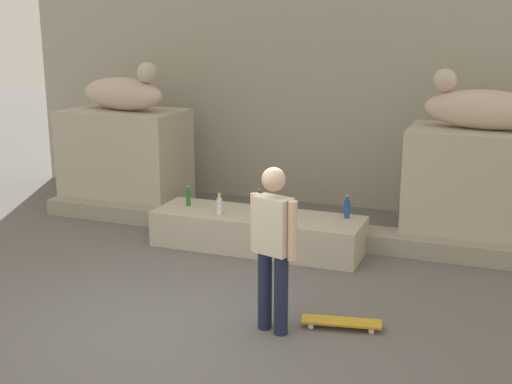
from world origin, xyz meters
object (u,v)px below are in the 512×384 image
(statue_reclining_left, at_px, (124,92))
(skateboard, at_px, (341,322))
(bottle_clear, at_px, (219,206))
(bottle_brown, at_px, (259,200))
(statue_reclining_right, at_px, (482,108))
(skater, at_px, (273,243))
(bottle_green, at_px, (188,198))
(bottle_blue, at_px, (347,208))

(statue_reclining_left, height_order, skateboard, statue_reclining_left)
(statue_reclining_left, distance_m, bottle_clear, 2.90)
(bottle_brown, height_order, bottle_clear, bottle_clear)
(statue_reclining_right, distance_m, skater, 3.96)
(skater, bearing_deg, statue_reclining_left, -25.00)
(statue_reclining_left, relative_size, bottle_clear, 5.72)
(statue_reclining_right, height_order, bottle_clear, statue_reclining_right)
(bottle_clear, bearing_deg, statue_reclining_right, 23.05)
(skater, bearing_deg, statue_reclining_right, -98.36)
(skater, height_order, bottle_green, skater)
(statue_reclining_right, relative_size, skater, 1.00)
(statue_reclining_right, relative_size, skateboard, 2.02)
(bottle_brown, distance_m, bottle_blue, 1.24)
(statue_reclining_left, bearing_deg, skater, -29.96)
(bottle_clear, xyz_separation_m, bottle_green, (-0.58, 0.24, -0.01))
(skater, relative_size, bottle_green, 5.91)
(skater, distance_m, skateboard, 1.10)
(skater, xyz_separation_m, bottle_green, (-2.08, 2.33, -0.33))
(statue_reclining_right, bearing_deg, bottle_brown, 26.41)
(statue_reclining_right, height_order, skateboard, statue_reclining_right)
(bottle_brown, bearing_deg, bottle_green, -167.31)
(bottle_brown, bearing_deg, bottle_blue, -1.07)
(statue_reclining_left, distance_m, skater, 5.16)
(skater, relative_size, bottle_brown, 6.05)
(bottle_blue, bearing_deg, statue_reclining_left, 166.85)
(bottle_blue, xyz_separation_m, bottle_clear, (-1.64, -0.44, -0.01))
(skater, bearing_deg, bottle_blue, -75.43)
(statue_reclining_left, relative_size, bottle_blue, 5.44)
(statue_reclining_right, relative_size, bottle_brown, 6.04)
(bottle_brown, xyz_separation_m, bottle_clear, (-0.40, -0.46, 0.01))
(statue_reclining_left, height_order, bottle_brown, statue_reclining_left)
(bottle_clear, bearing_deg, bottle_brown, 49.41)
(statue_reclining_left, xyz_separation_m, skateboard, (4.35, -3.13, -1.83))
(bottle_blue, bearing_deg, bottle_clear, -164.97)
(skater, bearing_deg, skateboard, -136.46)
(skateboard, relative_size, bottle_brown, 2.98)
(statue_reclining_right, xyz_separation_m, skater, (-1.69, -3.45, -0.97))
(statue_reclining_left, relative_size, statue_reclining_right, 1.01)
(statue_reclining_left, relative_size, skateboard, 2.05)
(skateboard, height_order, bottle_green, bottle_green)
(statue_reclining_left, distance_m, statue_reclining_right, 5.41)
(skater, xyz_separation_m, bottle_brown, (-1.10, 2.56, -0.33))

